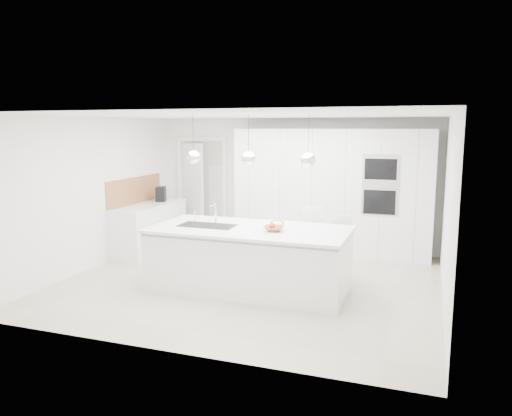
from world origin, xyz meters
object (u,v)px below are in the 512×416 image
(espresso_machine, at_px, (161,194))
(bar_stool_right, at_px, (339,250))
(fruit_bowl, at_px, (274,229))
(island_base, at_px, (249,260))
(bar_stool_left, at_px, (310,243))

(espresso_machine, bearing_deg, bar_stool_right, -36.99)
(fruit_bowl, bearing_deg, island_base, 173.09)
(fruit_bowl, distance_m, espresso_machine, 3.52)
(island_base, relative_size, fruit_bowl, 9.86)
(espresso_machine, relative_size, bar_stool_right, 0.29)
(espresso_machine, relative_size, bar_stool_left, 0.26)
(fruit_bowl, distance_m, bar_stool_left, 1.02)
(espresso_machine, distance_m, bar_stool_right, 3.90)
(bar_stool_left, relative_size, bar_stool_right, 1.10)
(bar_stool_left, height_order, bar_stool_right, bar_stool_left)
(fruit_bowl, height_order, espresso_machine, espresso_machine)
(island_base, height_order, bar_stool_left, bar_stool_left)
(espresso_machine, bearing_deg, fruit_bowl, -54.21)
(island_base, height_order, espresso_machine, espresso_machine)
(bar_stool_left, bearing_deg, fruit_bowl, -116.84)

